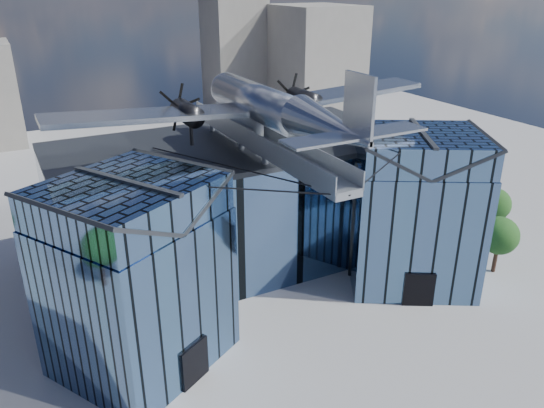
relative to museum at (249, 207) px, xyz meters
name	(u,v)px	position (x,y,z in m)	size (l,w,h in m)	color
ground_plane	(285,305)	(0.00, -5.82, -5.54)	(120.00, 120.00, 0.00)	gray
museum	(249,207)	(0.00, 0.00, 0.00)	(32.88, 24.50, 17.60)	#476892
bg_towers	(125,68)	(1.45, 44.67, 4.47)	(77.00, 24.50, 26.00)	gray
tree_plaza_e	(499,236)	(17.24, -9.46, -2.33)	(3.45, 3.45, 4.73)	#372116
tree_side_e	(494,204)	(21.99, -4.76, -2.37)	(3.36, 3.36, 4.68)	#372116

